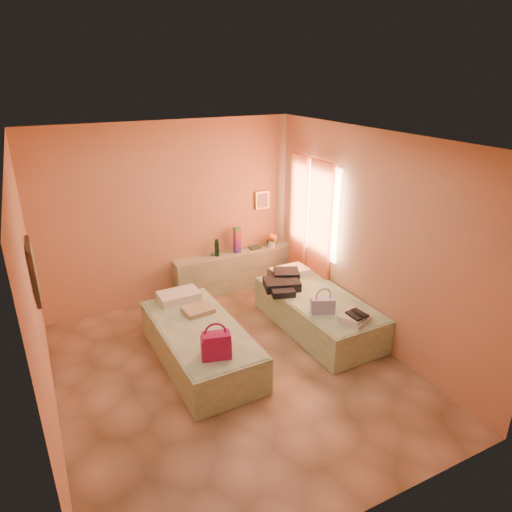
# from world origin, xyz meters

# --- Properties ---
(ground) EXTENTS (4.50, 4.50, 0.00)m
(ground) POSITION_xyz_m (0.00, 0.00, 0.00)
(ground) COLOR tan
(ground) RESTS_ON ground
(room_walls) EXTENTS (4.02, 4.51, 2.81)m
(room_walls) POSITION_xyz_m (0.21, 0.57, 1.79)
(room_walls) COLOR tan
(room_walls) RESTS_ON ground
(headboard_ledge) EXTENTS (2.05, 0.30, 0.65)m
(headboard_ledge) POSITION_xyz_m (0.98, 2.10, 0.33)
(headboard_ledge) COLOR #B4BA98
(headboard_ledge) RESTS_ON ground
(bed_left) EXTENTS (0.95, 2.02, 0.50)m
(bed_left) POSITION_xyz_m (-0.27, 0.40, 0.25)
(bed_left) COLOR beige
(bed_left) RESTS_ON ground
(bed_right) EXTENTS (0.95, 2.02, 0.50)m
(bed_right) POSITION_xyz_m (1.50, 0.40, 0.25)
(bed_right) COLOR beige
(bed_right) RESTS_ON ground
(water_bottle) EXTENTS (0.09, 0.09, 0.27)m
(water_bottle) POSITION_xyz_m (0.67, 2.11, 0.79)
(water_bottle) COLOR #12321E
(water_bottle) RESTS_ON headboard_ledge
(rainbow_box) EXTENTS (0.11, 0.11, 0.43)m
(rainbow_box) POSITION_xyz_m (1.03, 2.12, 0.87)
(rainbow_box) COLOR #9C1350
(rainbow_box) RESTS_ON headboard_ledge
(small_dish) EXTENTS (0.13, 0.13, 0.03)m
(small_dish) POSITION_xyz_m (0.65, 2.18, 0.66)
(small_dish) COLOR #4B8967
(small_dish) RESTS_ON headboard_ledge
(green_book) EXTENTS (0.20, 0.15, 0.03)m
(green_book) POSITION_xyz_m (1.37, 2.14, 0.67)
(green_book) COLOR #254530
(green_book) RESTS_ON headboard_ledge
(flower_vase) EXTENTS (0.27, 0.27, 0.29)m
(flower_vase) POSITION_xyz_m (1.65, 2.06, 0.79)
(flower_vase) COLOR white
(flower_vase) RESTS_ON headboard_ledge
(magenta_handbag) EXTENTS (0.36, 0.26, 0.31)m
(magenta_handbag) POSITION_xyz_m (-0.32, -0.28, 0.65)
(magenta_handbag) COLOR #9C1350
(magenta_handbag) RESTS_ON bed_left
(khaki_garment) EXTENTS (0.40, 0.33, 0.06)m
(khaki_garment) POSITION_xyz_m (-0.16, 0.76, 0.53)
(khaki_garment) COLOR tan
(khaki_garment) RESTS_ON bed_left
(clothes_pile) EXTENTS (0.70, 0.70, 0.17)m
(clothes_pile) POSITION_xyz_m (1.23, 0.89, 0.58)
(clothes_pile) COLOR black
(clothes_pile) RESTS_ON bed_right
(blue_handbag) EXTENTS (0.34, 0.25, 0.20)m
(blue_handbag) POSITION_xyz_m (1.30, 0.02, 0.60)
(blue_handbag) COLOR #394D8A
(blue_handbag) RESTS_ON bed_right
(towel_stack) EXTENTS (0.44, 0.41, 0.10)m
(towel_stack) POSITION_xyz_m (1.53, -0.36, 0.55)
(towel_stack) COLOR silver
(towel_stack) RESTS_ON bed_right
(sandal_pair) EXTENTS (0.19, 0.25, 0.03)m
(sandal_pair) POSITION_xyz_m (1.53, -0.40, 0.61)
(sandal_pair) COLOR black
(sandal_pair) RESTS_ON towel_stack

